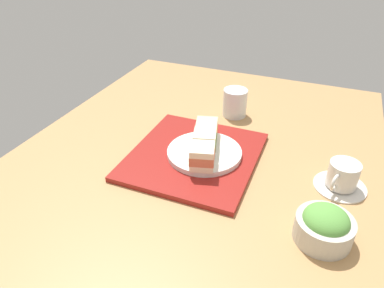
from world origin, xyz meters
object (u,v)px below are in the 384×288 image
Objects in this scene: sandwich_near at (207,129)px; sandwich_middle at (205,142)px; sandwich_plate at (204,153)px; salad_bowl at (324,226)px; coffee_cup at (342,177)px; sandwich_far at (202,156)px; drinking_glass at (235,103)px.

sandwich_middle is at bearing 15.61° from sandwich_near.
sandwich_plate is 2.54× the size of sandwich_middle.
sandwich_plate is 7.82cm from sandwich_near.
coffee_cup is at bearing 172.00° from salad_bowl.
sandwich_middle is 0.63× the size of coffee_cup.
sandwich_far is at bearing 15.61° from sandwich_plate.
sandwich_middle reaches higher than sandwich_near.
sandwich_near is at bearing -5.74° from drinking_glass.
salad_bowl is (24.58, 34.56, -1.82)cm from sandwich_near.
sandwich_far is 0.61× the size of coffee_cup.
drinking_glass is at bearing -144.85° from salad_bowl.
sandwich_far is (6.83, 1.91, 3.69)cm from sandwich_plate.
sandwich_far reaches higher than sandwich_middle.
drinking_glass is (-26.96, -35.08, 1.42)cm from coffee_cup.
sandwich_far is 32.70cm from salad_bowl.
sandwich_near is at bearing -98.43° from coffee_cup.
sandwich_middle is at bearing -164.39° from sandwich_far.
drinking_glass reaches higher than sandwich_middle.
drinking_glass is (-28.27, 0.25, 2.37)cm from sandwich_plate.
sandwich_near is at bearing -164.39° from sandwich_middle.
sandwich_far is at bearing -109.57° from salad_bowl.
coffee_cup is at bearing 92.12° from sandwich_middle.
salad_bowl is (17.76, 32.65, -2.11)cm from sandwich_middle.
salad_bowl is 0.93× the size of coffee_cup.
sandwich_middle reaches higher than sandwich_plate.
sandwich_plate is at bearing -164.39° from sandwich_far.
salad_bowl is at bearing 54.57° from sandwich_near.
coffee_cup is (-19.07, 2.68, -0.52)cm from salad_bowl.
coffee_cup is at bearing 103.68° from sandwich_far.
sandwich_middle is at bearing -118.54° from salad_bowl.
sandwich_far is 0.66× the size of salad_bowl.
sandwich_far is at bearing 2.70° from drinking_glass.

